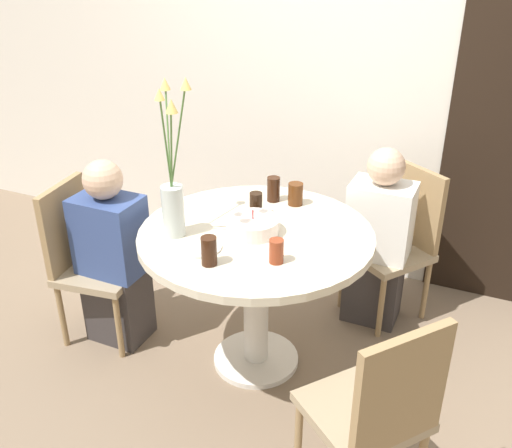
{
  "coord_description": "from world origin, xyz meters",
  "views": [
    {
      "loc": [
        0.98,
        -2.17,
        2.01
      ],
      "look_at": [
        0.0,
        0.0,
        0.81
      ],
      "focal_mm": 40.0,
      "sensor_mm": 36.0,
      "label": 1
    }
  ],
  "objects_px": {
    "drink_glass_2": "(209,251)",
    "drink_glass_4": "(276,251)",
    "chair_far_back": "(86,255)",
    "flower_vase": "(173,192)",
    "drink_glass_3": "(256,204)",
    "person_boy": "(378,243)",
    "drink_glass_0": "(295,194)",
    "drink_glass_1": "(273,189)",
    "chair_near_front": "(399,236)",
    "person_woman": "(113,259)",
    "birthday_cake": "(253,226)",
    "chair_left_flank": "(378,408)",
    "side_plate": "(201,247)"
  },
  "relations": [
    {
      "from": "flower_vase",
      "to": "drink_glass_4",
      "type": "relative_size",
      "value": 6.96
    },
    {
      "from": "drink_glass_1",
      "to": "drink_glass_3",
      "type": "relative_size",
      "value": 1.08
    },
    {
      "from": "flower_vase",
      "to": "chair_near_front",
      "type": "bearing_deg",
      "value": 47.88
    },
    {
      "from": "chair_near_front",
      "to": "drink_glass_3",
      "type": "relative_size",
      "value": 7.36
    },
    {
      "from": "drink_glass_2",
      "to": "drink_glass_4",
      "type": "relative_size",
      "value": 1.19
    },
    {
      "from": "birthday_cake",
      "to": "chair_near_front",
      "type": "bearing_deg",
      "value": 55.08
    },
    {
      "from": "chair_left_flank",
      "to": "birthday_cake",
      "type": "distance_m",
      "value": 1.0
    },
    {
      "from": "chair_far_back",
      "to": "flower_vase",
      "type": "distance_m",
      "value": 0.79
    },
    {
      "from": "drink_glass_3",
      "to": "drink_glass_4",
      "type": "height_order",
      "value": "drink_glass_3"
    },
    {
      "from": "chair_near_front",
      "to": "drink_glass_3",
      "type": "xyz_separation_m",
      "value": [
        -0.62,
        -0.62,
        0.34
      ]
    },
    {
      "from": "chair_near_front",
      "to": "drink_glass_0",
      "type": "relative_size",
      "value": 7.63
    },
    {
      "from": "flower_vase",
      "to": "drink_glass_1",
      "type": "relative_size",
      "value": 5.71
    },
    {
      "from": "drink_glass_3",
      "to": "drink_glass_4",
      "type": "xyz_separation_m",
      "value": [
        0.27,
        -0.38,
        -0.01
      ]
    },
    {
      "from": "chair_far_back",
      "to": "drink_glass_3",
      "type": "bearing_deg",
      "value": -79.25
    },
    {
      "from": "drink_glass_3",
      "to": "person_boy",
      "type": "relative_size",
      "value": 0.12
    },
    {
      "from": "side_plate",
      "to": "person_boy",
      "type": "height_order",
      "value": "person_boy"
    },
    {
      "from": "drink_glass_0",
      "to": "person_woman",
      "type": "relative_size",
      "value": 0.11
    },
    {
      "from": "flower_vase",
      "to": "person_boy",
      "type": "relative_size",
      "value": 0.71
    },
    {
      "from": "chair_far_back",
      "to": "person_boy",
      "type": "xyz_separation_m",
      "value": [
        1.39,
        0.77,
        -0.0
      ]
    },
    {
      "from": "chair_far_back",
      "to": "person_boy",
      "type": "height_order",
      "value": "person_boy"
    },
    {
      "from": "drink_glass_2",
      "to": "drink_glass_0",
      "type": "bearing_deg",
      "value": 80.83
    },
    {
      "from": "side_plate",
      "to": "drink_glass_0",
      "type": "relative_size",
      "value": 1.62
    },
    {
      "from": "drink_glass_0",
      "to": "drink_glass_1",
      "type": "bearing_deg",
      "value": -178.26
    },
    {
      "from": "chair_left_flank",
      "to": "drink_glass_4",
      "type": "bearing_deg",
      "value": -85.3
    },
    {
      "from": "chair_far_back",
      "to": "birthday_cake",
      "type": "distance_m",
      "value": 0.99
    },
    {
      "from": "drink_glass_1",
      "to": "drink_glass_3",
      "type": "distance_m",
      "value": 0.2
    },
    {
      "from": "drink_glass_4",
      "to": "drink_glass_1",
      "type": "bearing_deg",
      "value": 113.89
    },
    {
      "from": "drink_glass_3",
      "to": "person_woman",
      "type": "relative_size",
      "value": 0.12
    },
    {
      "from": "chair_near_front",
      "to": "drink_glass_2",
      "type": "bearing_deg",
      "value": -83.03
    },
    {
      "from": "birthday_cake",
      "to": "side_plate",
      "type": "height_order",
      "value": "birthday_cake"
    },
    {
      "from": "drink_glass_1",
      "to": "chair_far_back",
      "type": "bearing_deg",
      "value": -150.87
    },
    {
      "from": "flower_vase",
      "to": "person_woman",
      "type": "xyz_separation_m",
      "value": [
        -0.45,
        0.08,
        -0.5
      ]
    },
    {
      "from": "drink_glass_2",
      "to": "drink_glass_3",
      "type": "height_order",
      "value": "drink_glass_2"
    },
    {
      "from": "birthday_cake",
      "to": "drink_glass_0",
      "type": "xyz_separation_m",
      "value": [
        0.07,
        0.38,
        0.02
      ]
    },
    {
      "from": "chair_near_front",
      "to": "birthday_cake",
      "type": "bearing_deg",
      "value": -89.95
    },
    {
      "from": "chair_left_flank",
      "to": "drink_glass_3",
      "type": "bearing_deg",
      "value": -94.24
    },
    {
      "from": "drink_glass_2",
      "to": "person_woman",
      "type": "relative_size",
      "value": 0.12
    },
    {
      "from": "drink_glass_0",
      "to": "drink_glass_3",
      "type": "bearing_deg",
      "value": -123.25
    },
    {
      "from": "chair_left_flank",
      "to": "drink_glass_1",
      "type": "relative_size",
      "value": 6.79
    },
    {
      "from": "drink_glass_1",
      "to": "person_woman",
      "type": "height_order",
      "value": "person_woman"
    },
    {
      "from": "side_plate",
      "to": "drink_glass_0",
      "type": "height_order",
      "value": "drink_glass_0"
    },
    {
      "from": "drink_glass_4",
      "to": "person_woman",
      "type": "relative_size",
      "value": 0.1
    },
    {
      "from": "side_plate",
      "to": "drink_glass_2",
      "type": "xyz_separation_m",
      "value": [
        0.1,
        -0.1,
        0.06
      ]
    },
    {
      "from": "chair_near_front",
      "to": "person_boy",
      "type": "bearing_deg",
      "value": -90.0
    },
    {
      "from": "chair_left_flank",
      "to": "flower_vase",
      "type": "relative_size",
      "value": 1.19
    },
    {
      "from": "chair_far_back",
      "to": "chair_left_flank",
      "type": "relative_size",
      "value": 1.0
    },
    {
      "from": "drink_glass_3",
      "to": "person_boy",
      "type": "height_order",
      "value": "person_boy"
    },
    {
      "from": "chair_far_back",
      "to": "drink_glass_4",
      "type": "xyz_separation_m",
      "value": [
        1.13,
        -0.09,
        0.33
      ]
    },
    {
      "from": "side_plate",
      "to": "drink_glass_3",
      "type": "bearing_deg",
      "value": 78.4
    },
    {
      "from": "chair_left_flank",
      "to": "person_woman",
      "type": "xyz_separation_m",
      "value": [
        -1.53,
        0.48,
        -0.0
      ]
    }
  ]
}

